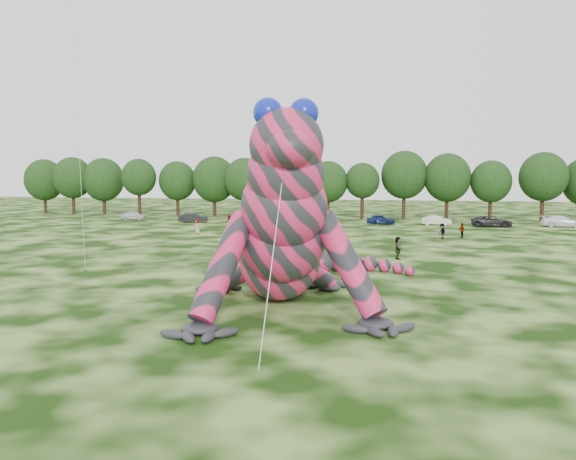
% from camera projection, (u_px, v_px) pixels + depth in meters
% --- Properties ---
extents(ground, '(240.00, 240.00, 0.00)m').
position_uv_depth(ground, '(285.00, 301.00, 31.05)').
color(ground, '#16330A').
rests_on(ground, ground).
extents(inflatable_gecko, '(23.09, 25.33, 10.56)m').
position_uv_depth(inflatable_gecko, '(277.00, 205.00, 31.33)').
color(inflatable_gecko, '#CC2255').
rests_on(inflatable_gecko, ground).
extents(flying_kite, '(2.50, 4.22, 19.45)m').
position_uv_depth(flying_kite, '(72.00, 11.00, 35.13)').
color(flying_kite, red).
rests_on(flying_kite, ground).
extents(tree_0, '(6.91, 6.22, 9.51)m').
position_uv_depth(tree_0, '(45.00, 186.00, 98.53)').
color(tree_0, black).
rests_on(tree_0, ground).
extents(tree_1, '(6.74, 6.07, 9.81)m').
position_uv_depth(tree_1, '(73.00, 186.00, 96.21)').
color(tree_1, black).
rests_on(tree_1, ground).
extents(tree_2, '(7.04, 6.34, 9.64)m').
position_uv_depth(tree_2, '(104.00, 186.00, 95.93)').
color(tree_2, black).
rests_on(tree_2, ground).
extents(tree_3, '(5.81, 5.23, 9.44)m').
position_uv_depth(tree_3, '(139.00, 187.00, 92.94)').
color(tree_3, black).
rests_on(tree_3, ground).
extents(tree_4, '(6.22, 5.60, 9.06)m').
position_uv_depth(tree_4, '(177.00, 188.00, 93.45)').
color(tree_4, black).
rests_on(tree_4, ground).
extents(tree_5, '(7.16, 6.44, 9.80)m').
position_uv_depth(tree_5, '(214.00, 186.00, 91.94)').
color(tree_5, black).
rests_on(tree_5, ground).
extents(tree_6, '(6.52, 5.86, 9.49)m').
position_uv_depth(tree_6, '(244.00, 188.00, 89.22)').
color(tree_6, black).
rests_on(tree_6, ground).
extents(tree_7, '(6.68, 6.01, 9.48)m').
position_uv_depth(tree_7, '(291.00, 188.00, 87.96)').
color(tree_7, black).
rests_on(tree_7, ground).
extents(tree_8, '(6.14, 5.53, 8.94)m').
position_uv_depth(tree_8, '(328.00, 190.00, 87.09)').
color(tree_8, black).
rests_on(tree_8, ground).
extents(tree_9, '(5.27, 4.74, 8.68)m').
position_uv_depth(tree_9, '(362.00, 191.00, 86.48)').
color(tree_9, black).
rests_on(tree_9, ground).
extents(tree_10, '(7.09, 6.38, 10.50)m').
position_uv_depth(tree_10, '(404.00, 185.00, 86.43)').
color(tree_10, black).
rests_on(tree_10, ground).
extents(tree_11, '(7.01, 6.31, 10.07)m').
position_uv_depth(tree_11, '(447.00, 187.00, 84.90)').
color(tree_11, black).
rests_on(tree_11, ground).
extents(tree_12, '(5.99, 5.39, 8.97)m').
position_uv_depth(tree_12, '(491.00, 191.00, 83.37)').
color(tree_12, black).
rests_on(tree_12, ground).
extents(tree_13, '(6.83, 6.15, 10.13)m').
position_uv_depth(tree_13, '(543.00, 187.00, 81.40)').
color(tree_13, black).
rests_on(tree_13, ground).
extents(car_0, '(3.90, 1.71, 1.31)m').
position_uv_depth(car_0, '(134.00, 216.00, 85.04)').
color(car_0, white).
rests_on(car_0, ground).
extents(car_1, '(4.39, 2.23, 1.38)m').
position_uv_depth(car_1, '(193.00, 218.00, 80.54)').
color(car_1, black).
rests_on(car_1, ground).
extents(car_2, '(5.09, 2.80, 1.35)m').
position_uv_depth(car_2, '(245.00, 217.00, 82.11)').
color(car_2, maroon).
rests_on(car_2, ground).
extents(car_3, '(4.76, 1.97, 1.38)m').
position_uv_depth(car_3, '(305.00, 218.00, 79.85)').
color(car_3, '#ABB1B4').
rests_on(car_3, ground).
extents(car_4, '(4.02, 1.78, 1.34)m').
position_uv_depth(car_4, '(381.00, 219.00, 77.66)').
color(car_4, '#121F51').
rests_on(car_4, ground).
extents(car_5, '(4.08, 1.65, 1.32)m').
position_uv_depth(car_5, '(436.00, 220.00, 76.27)').
color(car_5, silver).
rests_on(car_5, ground).
extents(car_6, '(5.43, 2.78, 1.47)m').
position_uv_depth(car_6, '(492.00, 221.00, 73.95)').
color(car_6, '#262628').
rests_on(car_6, ground).
extents(car_7, '(5.16, 2.26, 1.47)m').
position_uv_depth(car_7, '(562.00, 221.00, 73.81)').
color(car_7, white).
rests_on(car_7, ground).
extents(spectator_5, '(0.84, 1.78, 1.85)m').
position_uv_depth(spectator_5, '(398.00, 248.00, 46.19)').
color(spectator_5, gray).
rests_on(spectator_5, ground).
extents(spectator_1, '(1.16, 1.15, 1.89)m').
position_uv_depth(spectator_1, '(249.00, 235.00, 55.80)').
color(spectator_1, gray).
rests_on(spectator_1, ground).
extents(spectator_3, '(0.78, 1.03, 1.63)m').
position_uv_depth(spectator_3, '(462.00, 231.00, 61.30)').
color(spectator_3, gray).
rests_on(spectator_3, ground).
extents(spectator_0, '(0.67, 0.53, 1.61)m').
position_uv_depth(spectator_0, '(237.00, 237.00, 54.73)').
color(spectator_0, gray).
rests_on(spectator_0, ground).
extents(spectator_2, '(1.05, 1.25, 1.69)m').
position_uv_depth(spectator_2, '(442.00, 231.00, 60.20)').
color(spectator_2, gray).
rests_on(spectator_2, ground).
extents(spectator_4, '(1.02, 0.97, 1.75)m').
position_uv_depth(spectator_4, '(197.00, 227.00, 65.15)').
color(spectator_4, gray).
rests_on(spectator_4, ground).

